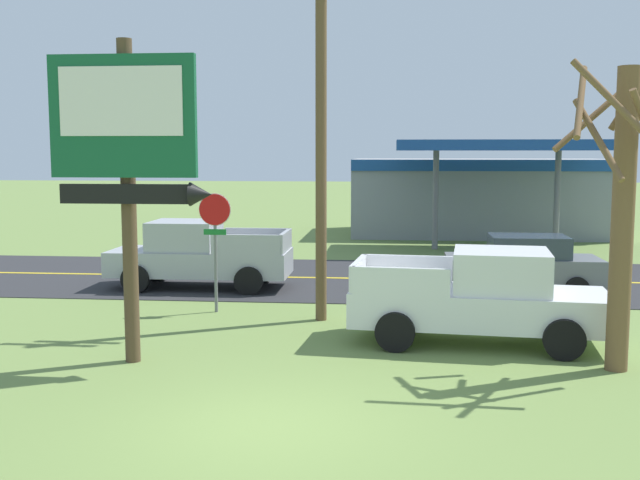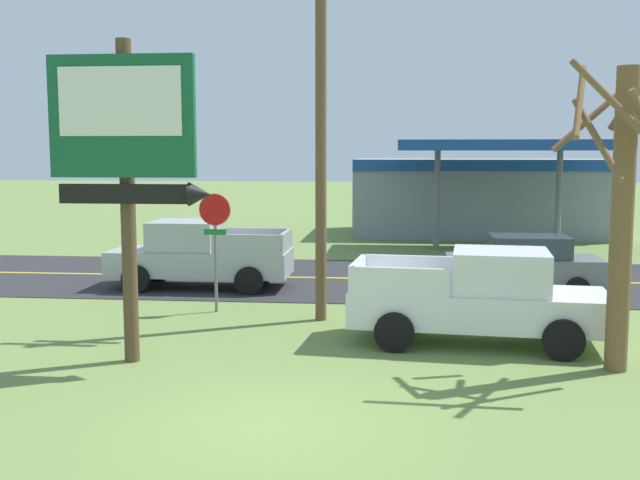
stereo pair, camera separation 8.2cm
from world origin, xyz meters
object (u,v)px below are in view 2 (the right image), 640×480
(motel_sign, at_px, (127,149))
(stop_sign, at_px, (215,231))
(utility_pole, at_px, (321,112))
(bare_tree, at_px, (622,200))
(gas_station, at_px, (482,194))
(car_grey_near_lane, at_px, (524,264))
(pickup_white_parked_on_lawn, at_px, (481,298))
(pickup_silver_on_road, at_px, (199,255))

(motel_sign, relative_size, stop_sign, 2.03)
(utility_pole, distance_m, bare_tree, 7.01)
(stop_sign, distance_m, gas_station, 20.36)
(bare_tree, height_order, gas_station, bare_tree)
(utility_pole, height_order, bare_tree, utility_pole)
(utility_pole, bearing_deg, car_grey_near_lane, 36.20)
(pickup_white_parked_on_lawn, bearing_deg, pickup_silver_on_road, 142.28)
(pickup_white_parked_on_lawn, height_order, pickup_silver_on_road, same)
(bare_tree, xyz_separation_m, pickup_silver_on_road, (-9.71, 7.51, -2.14))
(pickup_silver_on_road, bearing_deg, gas_station, 57.50)
(motel_sign, distance_m, gas_station, 24.95)
(utility_pole, bearing_deg, motel_sign, -127.93)
(motel_sign, height_order, stop_sign, motel_sign)
(gas_station, relative_size, pickup_silver_on_road, 2.31)
(gas_station, height_order, car_grey_near_lane, gas_station)
(motel_sign, relative_size, bare_tree, 0.97)
(motel_sign, xyz_separation_m, pickup_silver_on_road, (-0.82, 7.93, -3.05))
(pickup_white_parked_on_lawn, relative_size, pickup_silver_on_road, 1.03)
(bare_tree, distance_m, pickup_white_parked_on_lawn, 3.54)
(motel_sign, distance_m, stop_sign, 5.11)
(stop_sign, xyz_separation_m, utility_pole, (2.68, -0.63, 2.85))
(bare_tree, height_order, pickup_silver_on_road, bare_tree)
(gas_station, xyz_separation_m, pickup_white_parked_on_lawn, (-2.26, -21.05, -0.98))
(stop_sign, distance_m, pickup_silver_on_road, 3.66)
(bare_tree, bearing_deg, stop_sign, 153.19)
(gas_station, bearing_deg, pickup_silver_on_road, -122.50)
(utility_pole, distance_m, car_grey_near_lane, 7.73)
(motel_sign, height_order, pickup_white_parked_on_lawn, motel_sign)
(motel_sign, xyz_separation_m, bare_tree, (8.89, 0.42, -0.92))
(motel_sign, bearing_deg, gas_station, 68.99)
(gas_station, xyz_separation_m, car_grey_near_lane, (-0.45, -15.27, -1.11))
(stop_sign, xyz_separation_m, pickup_white_parked_on_lawn, (6.18, -2.52, -1.06))
(car_grey_near_lane, bearing_deg, gas_station, 88.33)
(stop_sign, height_order, pickup_silver_on_road, stop_sign)
(pickup_white_parked_on_lawn, bearing_deg, car_grey_near_lane, 72.62)
(utility_pole, relative_size, gas_station, 0.76)
(stop_sign, bearing_deg, motel_sign, -95.80)
(utility_pole, xyz_separation_m, car_grey_near_lane, (5.32, 3.89, -4.04))
(motel_sign, bearing_deg, car_grey_near_lane, 43.14)
(stop_sign, relative_size, pickup_silver_on_road, 0.57)
(utility_pole, relative_size, bare_tree, 1.47)
(motel_sign, relative_size, pickup_silver_on_road, 1.15)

